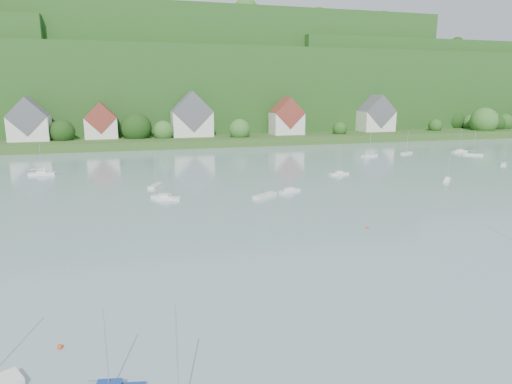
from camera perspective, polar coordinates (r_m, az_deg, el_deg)
far_shore_strip at (r=198.93m, az=-9.94°, el=6.80°), size 600.00×60.00×3.00m
forested_ridge at (r=266.36m, az=-11.65°, el=12.74°), size 620.00×181.22×69.89m
village_building_0 at (r=187.51m, az=-26.70°, el=7.79°), size 14.00×10.40×16.00m
village_building_1 at (r=186.58m, az=-18.95°, el=8.19°), size 12.00×9.36×14.00m
village_building_2 at (r=186.98m, az=-8.11°, el=9.21°), size 16.00×11.44×18.00m
village_building_3 at (r=194.62m, az=3.88°, el=9.18°), size 13.00×10.40×15.50m
village_building_4 at (r=217.41m, az=14.90°, el=9.18°), size 15.00×10.40×16.50m
mooring_buoy_3 at (r=72.01m, az=13.89°, el=-4.48°), size 0.43×0.43×0.43m
mooring_buoy_5 at (r=42.42m, az=-23.48°, el=-17.64°), size 0.48×0.48×0.48m
far_sailboat_cluster at (r=119.83m, az=3.81°, el=2.76°), size 196.34×53.37×8.71m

